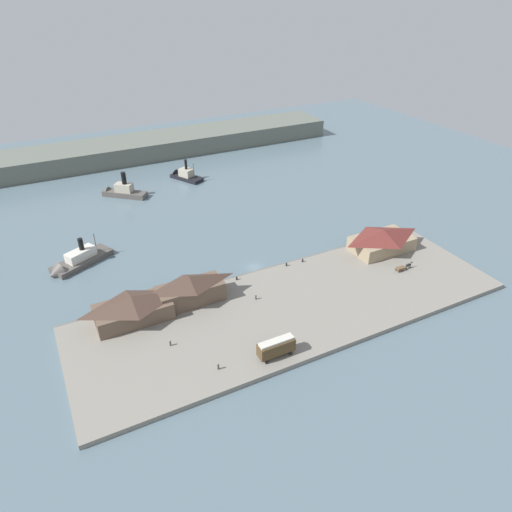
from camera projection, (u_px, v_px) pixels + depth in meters
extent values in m
plane|color=slate|center=(254.00, 267.00, 134.24)|extent=(320.00, 320.00, 0.00)
cube|color=gray|center=(294.00, 307.00, 117.16)|extent=(110.00, 36.00, 1.20)
cube|color=#666159|center=(260.00, 272.00, 131.24)|extent=(110.00, 0.80, 1.00)
cube|color=brown|center=(133.00, 312.00, 111.04)|extent=(17.88, 8.94, 4.23)
pyramid|color=#473328|center=(131.00, 301.00, 109.31)|extent=(18.23, 9.39, 2.46)
cube|color=brown|center=(191.00, 293.00, 116.86)|extent=(16.64, 7.00, 5.01)
pyramid|color=#473328|center=(189.00, 281.00, 114.91)|extent=(16.97, 7.35, 2.56)
cube|color=#998466|center=(382.00, 243.00, 139.60)|extent=(18.01, 10.57, 4.03)
pyramid|color=maroon|center=(383.00, 234.00, 137.89)|extent=(18.37, 11.10, 2.58)
cube|color=#4C381E|center=(276.00, 347.00, 100.09)|extent=(8.28, 2.71, 2.92)
cube|color=beige|center=(276.00, 341.00, 99.20)|extent=(7.95, 1.90, 0.50)
cylinder|color=black|center=(284.00, 346.00, 103.24)|extent=(0.90, 0.18, 0.90)
cylinder|color=black|center=(291.00, 354.00, 101.17)|extent=(0.90, 0.18, 0.90)
cylinder|color=black|center=(261.00, 354.00, 100.98)|extent=(0.90, 0.18, 0.90)
cylinder|color=black|center=(267.00, 362.00, 98.91)|extent=(0.90, 0.18, 0.90)
cube|color=brown|center=(401.00, 268.00, 129.97)|extent=(2.64, 1.24, 0.50)
cylinder|color=#4C3828|center=(397.00, 269.00, 130.26)|extent=(1.20, 0.10, 1.20)
cylinder|color=#4C3828|center=(400.00, 271.00, 129.32)|extent=(1.20, 0.10, 1.20)
ellipsoid|color=black|center=(408.00, 265.00, 130.90)|extent=(2.00, 0.70, 0.90)
ellipsoid|color=black|center=(412.00, 262.00, 131.05)|extent=(0.70, 0.32, 0.44)
cylinder|color=black|center=(409.00, 266.00, 131.60)|extent=(0.16, 0.16, 1.00)
cylinder|color=black|center=(410.00, 267.00, 131.29)|extent=(0.16, 0.16, 1.00)
cylinder|color=black|center=(406.00, 267.00, 131.13)|extent=(0.16, 0.16, 1.00)
cylinder|color=black|center=(407.00, 268.00, 130.83)|extent=(0.16, 0.16, 1.00)
cylinder|color=#4C3D33|center=(218.00, 367.00, 97.44)|extent=(0.40, 0.40, 1.38)
sphere|color=#CCA889|center=(218.00, 364.00, 97.01)|extent=(0.25, 0.25, 0.25)
cylinder|color=#4C3D33|center=(170.00, 343.00, 103.70)|extent=(0.38, 0.38, 1.30)
sphere|color=#CCA889|center=(170.00, 341.00, 103.30)|extent=(0.24, 0.24, 0.24)
cylinder|color=#4C3D33|center=(256.00, 297.00, 118.56)|extent=(0.38, 0.38, 1.30)
sphere|color=#CCA889|center=(256.00, 295.00, 118.16)|extent=(0.24, 0.24, 0.24)
cylinder|color=black|center=(237.00, 278.00, 126.28)|extent=(0.44, 0.44, 0.90)
cylinder|color=black|center=(286.00, 264.00, 132.36)|extent=(0.44, 0.44, 0.90)
cylinder|color=black|center=(303.00, 260.00, 134.22)|extent=(0.44, 0.44, 0.90)
cube|color=#514C47|center=(82.00, 261.00, 135.75)|extent=(18.77, 13.71, 1.62)
cone|color=#514C47|center=(55.00, 274.00, 129.59)|extent=(5.44, 6.54, 5.71)
cube|color=silver|center=(81.00, 254.00, 134.64)|extent=(9.30, 7.15, 2.68)
cylinder|color=black|center=(81.00, 244.00, 133.54)|extent=(1.43, 1.43, 3.51)
cylinder|color=brown|center=(95.00, 242.00, 137.53)|extent=(0.24, 0.24, 5.79)
cube|color=black|center=(187.00, 178.00, 191.66)|extent=(11.11, 14.83, 1.43)
cone|color=black|center=(174.00, 174.00, 195.12)|extent=(5.31, 4.40, 4.68)
cube|color=#B2A893|center=(186.00, 173.00, 190.49)|extent=(6.04, 6.58, 3.10)
cylinder|color=black|center=(186.00, 164.00, 188.58)|extent=(1.06, 1.06, 4.02)
cylinder|color=brown|center=(194.00, 171.00, 187.54)|extent=(0.24, 0.24, 6.45)
cube|color=#514C47|center=(125.00, 194.00, 176.82)|extent=(15.81, 14.57, 1.99)
cone|color=#514C47|center=(105.00, 192.00, 178.53)|extent=(5.06, 5.18, 4.23)
cube|color=#B2A893|center=(124.00, 188.00, 175.48)|extent=(7.21, 6.93, 3.18)
cylinder|color=black|center=(124.00, 178.00, 173.39)|extent=(1.77, 1.77, 4.52)
cube|color=#60665B|center=(147.00, 147.00, 216.03)|extent=(180.00, 24.00, 8.00)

